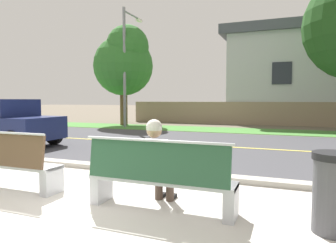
% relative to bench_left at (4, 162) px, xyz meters
% --- Properties ---
extents(ground_plane, '(140.00, 140.00, 0.00)m').
position_rel_bench_left_xyz_m(ground_plane, '(1.42, 7.54, -0.47)').
color(ground_plane, '#665B4C').
extents(sidewalk_pavement, '(44.00, 3.60, 0.01)m').
position_rel_bench_left_xyz_m(sidewalk_pavement, '(1.42, -0.06, -0.46)').
color(sidewalk_pavement, beige).
rests_on(sidewalk_pavement, ground_plane).
extents(curb_edge, '(44.00, 0.30, 0.11)m').
position_rel_bench_left_xyz_m(curb_edge, '(1.42, 1.89, -0.41)').
color(curb_edge, '#ADA89E').
rests_on(curb_edge, ground_plane).
extents(street_asphalt, '(52.00, 8.00, 0.01)m').
position_rel_bench_left_xyz_m(street_asphalt, '(1.42, 6.04, -0.46)').
color(street_asphalt, '#424247').
rests_on(street_asphalt, ground_plane).
extents(road_centre_line, '(48.00, 0.14, 0.01)m').
position_rel_bench_left_xyz_m(road_centre_line, '(1.42, 6.04, -0.46)').
color(road_centre_line, '#E0CC4C').
rests_on(road_centre_line, ground_plane).
extents(far_verge_grass, '(48.00, 2.80, 0.02)m').
position_rel_bench_left_xyz_m(far_verge_grass, '(1.42, 11.57, -0.46)').
color(far_verge_grass, '#478438').
rests_on(far_verge_grass, ground_plane).
extents(bench_left, '(2.05, 0.48, 1.01)m').
position_rel_bench_left_xyz_m(bench_left, '(0.00, 0.00, 0.00)').
color(bench_left, silver).
rests_on(bench_left, ground_plane).
extents(bench_right, '(2.05, 0.48, 1.01)m').
position_rel_bench_left_xyz_m(bench_right, '(2.85, 0.00, 0.00)').
color(bench_right, silver).
rests_on(bench_right, ground_plane).
extents(seated_person_white, '(0.52, 0.68, 1.25)m').
position_rel_bench_left_xyz_m(seated_person_white, '(2.74, 0.17, 0.21)').
color(seated_person_white, '#47382D').
rests_on(seated_person_white, ground_plane).
extents(streetlamp, '(0.24, 2.10, 6.55)m').
position_rel_bench_left_xyz_m(streetlamp, '(-3.98, 11.38, 3.31)').
color(streetlamp, gray).
rests_on(streetlamp, ground_plane).
extents(shade_tree_far_left, '(3.57, 3.57, 5.89)m').
position_rel_bench_left_xyz_m(shade_tree_far_left, '(-4.72, 12.48, 3.36)').
color(shade_tree_far_left, brown).
rests_on(shade_tree_far_left, ground_plane).
extents(garden_wall, '(13.00, 0.36, 1.40)m').
position_rel_bench_left_xyz_m(garden_wall, '(1.03, 15.51, 0.23)').
color(garden_wall, gray).
rests_on(garden_wall, ground_plane).
extents(house_across_street, '(12.83, 6.91, 6.21)m').
position_rel_bench_left_xyz_m(house_across_street, '(6.75, 18.71, 2.68)').
color(house_across_street, '#B7BCC1').
rests_on(house_across_street, ground_plane).
extents(trash_bin, '(0.48, 0.48, 0.93)m').
position_rel_bench_left_xyz_m(trash_bin, '(4.94, 0.09, 0.01)').
color(trash_bin, '#4C4C51').
rests_on(trash_bin, ground_plane).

